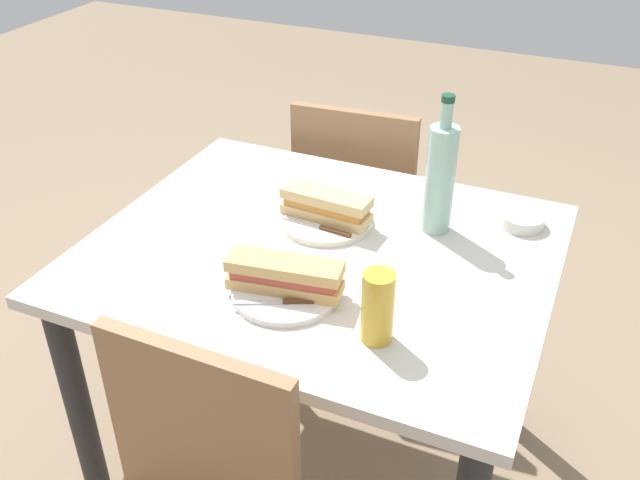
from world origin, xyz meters
The scene contains 12 objects.
ground_plane centered at (0.00, 0.00, 0.00)m, with size 8.00×8.00×0.00m, color #8C755B.
dining_table centered at (0.00, 0.00, 0.62)m, with size 1.04×0.86×0.74m.
chair_near centered at (0.13, -0.63, 0.49)m, with size 0.43×0.43×0.85m.
plate_near centered at (0.03, -0.11, 0.75)m, with size 0.22×0.22×0.01m, color silver.
baguette_sandwich_near centered at (0.03, -0.11, 0.79)m, with size 0.22×0.08×0.07m.
knife_near centered at (0.02, -0.05, 0.76)m, with size 0.18×0.03×0.01m.
plate_far centered at (-0.01, 0.19, 0.75)m, with size 0.22×0.22×0.01m, color white.
baguette_sandwich_far centered at (-0.01, 0.19, 0.79)m, with size 0.24×0.10×0.07m.
knife_far centered at (-0.02, 0.24, 0.76)m, with size 0.17×0.09×0.01m.
water_bottle centered at (-0.22, -0.18, 0.88)m, with size 0.07×0.07×0.33m.
beer_glass centered at (-0.22, 0.25, 0.81)m, with size 0.06×0.06×0.15m, color gold.
olive_bowl centered at (-0.40, -0.28, 0.75)m, with size 0.10×0.10×0.03m, color silver.
Camera 1 is at (-0.54, 1.24, 1.62)m, focal length 39.62 mm.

